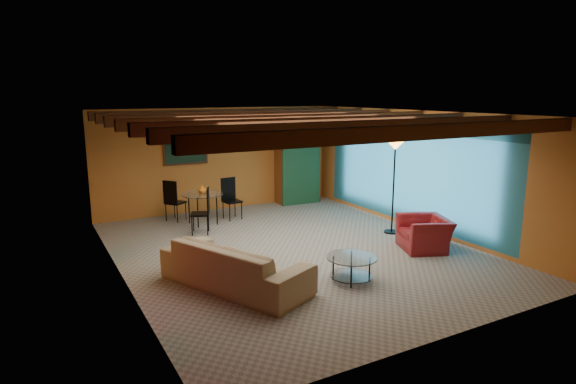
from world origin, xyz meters
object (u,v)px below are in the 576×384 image
armchair (424,233)px  dining_table (203,203)px  armoire (296,168)px  vase (202,177)px  coffee_table (351,269)px  floor_lamp (394,187)px  potted_plant (296,125)px  sofa (235,265)px

armchair → dining_table: bearing=-118.0°
armoire → vase: 3.26m
coffee_table → floor_lamp: 3.22m
armchair → potted_plant: potted_plant is taller
armchair → dining_table: (-3.25, 3.95, 0.19)m
coffee_table → dining_table: bearing=102.0°
sofa → floor_lamp: size_ratio=1.21×
floor_lamp → potted_plant: (-0.35, 3.70, 1.15)m
armchair → dining_table: 5.12m
sofa → floor_lamp: floor_lamp is taller
armoire → armchair: bearing=-85.1°
coffee_table → floor_lamp: (2.49, 1.87, 0.83)m
dining_table → armoire: (3.11, 0.96, 0.47)m
armchair → armoire: bearing=-155.9°
dining_table → vase: vase is taller
sofa → armoire: armoire is taller
armoire → vase: armoire is taller
sofa → potted_plant: potted_plant is taller
vase → floor_lamp: bearing=-38.3°
armchair → coffee_table: 2.37m
dining_table → potted_plant: 3.67m
armoire → vase: size_ratio=9.65×
armoire → floor_lamp: floor_lamp is taller
armchair → armoire: armoire is taller
armchair → vase: vase is taller
vase → coffee_table: bearing=-78.0°
sofa → floor_lamp: (4.27, 1.15, 0.68)m
armchair → floor_lamp: 1.43m
armchair → floor_lamp: size_ratio=0.48×
armchair → potted_plant: 5.26m
vase → dining_table: bearing=0.0°
sofa → vase: size_ratio=12.43×
armoire → floor_lamp: (0.35, -3.70, 0.06)m
dining_table → armchair: bearing=-50.5°
dining_table → vase: 0.62m
coffee_table → armoire: bearing=69.0°
armoire → dining_table: bearing=-159.6°
sofa → potted_plant: size_ratio=5.63×
vase → armchair: bearing=-50.5°
potted_plant → armoire: bearing=0.0°
coffee_table → dining_table: size_ratio=0.42×
potted_plant → vase: size_ratio=2.21×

